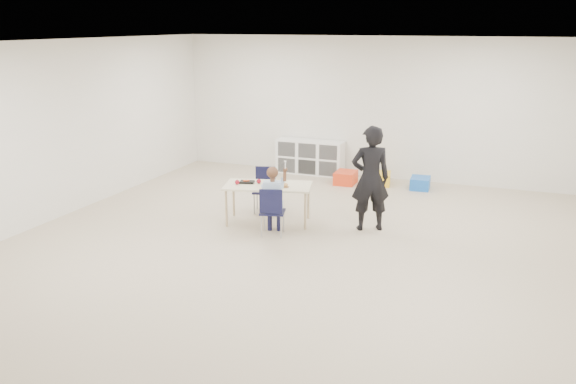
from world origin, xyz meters
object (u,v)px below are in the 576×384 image
at_px(table, 268,203).
at_px(cubby_shelf, 310,157).
at_px(adult, 370,178).
at_px(chair_near, 273,211).
at_px(child, 272,197).

xyz_separation_m(table, cubby_shelf, (-0.46, 3.28, 0.04)).
bearing_deg(adult, chair_near, 4.77).
distance_m(table, chair_near, 0.58).
relative_size(cubby_shelf, adult, 0.88).
bearing_deg(cubby_shelf, child, -78.88).
height_order(table, cubby_shelf, cubby_shelf).
relative_size(table, cubby_shelf, 1.04).
height_order(table, child, child).
bearing_deg(cubby_shelf, adult, -56.33).
bearing_deg(chair_near, child, 0.00).
height_order(table, chair_near, chair_near).
height_order(child, adult, adult).
relative_size(child, cubby_shelf, 0.83).
relative_size(chair_near, child, 0.63).
xyz_separation_m(child, adult, (1.27, 0.76, 0.22)).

